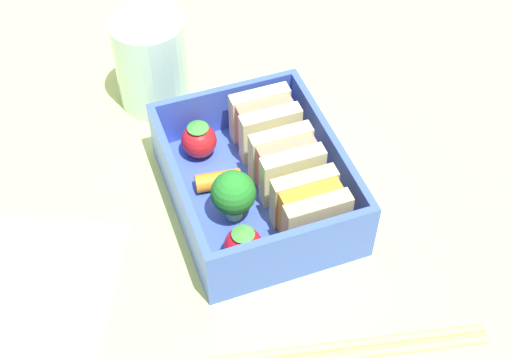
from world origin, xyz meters
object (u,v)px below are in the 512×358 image
at_px(chopstick_pair, 336,350).
at_px(sandwich_center, 310,209).
at_px(broccoli_floret, 233,194).
at_px(sandwich_left, 265,123).
at_px(sandwich_center_left, 286,164).
at_px(carrot_stick_far_left, 218,181).
at_px(drinking_glass, 152,62).
at_px(strawberry_far_left, 199,139).
at_px(folded_napkin, 41,283).
at_px(strawberry_left, 243,244).

bearing_deg(chopstick_pair, sandwich_center, 168.79).
distance_m(sandwich_center, broccoli_floret, 0.06).
distance_m(sandwich_left, sandwich_center_left, 0.05).
xyz_separation_m(carrot_stick_far_left, drinking_glass, (-0.13, -0.02, 0.02)).
distance_m(sandwich_center, chopstick_pair, 0.11).
xyz_separation_m(strawberry_far_left, broccoli_floret, (0.07, 0.01, 0.01)).
bearing_deg(strawberry_far_left, drinking_glass, -170.55).
distance_m(sandwich_left, drinking_glass, 0.12).
bearing_deg(sandwich_center, folded_napkin, -97.61).
bearing_deg(folded_napkin, chopstick_pair, 55.68).
bearing_deg(sandwich_center, drinking_glass, -160.10).
relative_size(sandwich_center_left, sandwich_center, 1.00).
height_order(sandwich_center, broccoli_floret, sandwich_center).
height_order(broccoli_floret, folded_napkin, broccoli_floret).
bearing_deg(strawberry_far_left, folded_napkin, -62.44).
relative_size(strawberry_left, folded_napkin, 0.29).
bearing_deg(sandwich_center_left, broccoli_floret, -70.82).
height_order(sandwich_left, broccoli_floret, sandwich_left).
bearing_deg(sandwich_center, broccoli_floret, -122.00).
xyz_separation_m(sandwich_center_left, carrot_stick_far_left, (-0.01, -0.05, -0.02)).
bearing_deg(sandwich_left, broccoli_floret, -37.14).
bearing_deg(folded_napkin, drinking_glass, 141.74).
xyz_separation_m(broccoli_floret, folded_napkin, (0.00, -0.16, -0.04)).
height_order(chopstick_pair, folded_napkin, chopstick_pair).
distance_m(strawberry_far_left, chopstick_pair, 0.21).
distance_m(strawberry_left, folded_napkin, 0.16).
bearing_deg(carrot_stick_far_left, drinking_glass, -172.06).
relative_size(sandwich_left, folded_napkin, 0.43).
distance_m(sandwich_center_left, drinking_glass, 0.17).
xyz_separation_m(sandwich_center, strawberry_left, (0.01, -0.06, -0.01)).
distance_m(sandwich_left, folded_napkin, 0.22).
height_order(sandwich_center, carrot_stick_far_left, sandwich_center).
xyz_separation_m(strawberry_far_left, drinking_glass, (-0.09, -0.02, 0.02)).
distance_m(sandwich_left, broccoli_floret, 0.08).
distance_m(sandwich_left, strawberry_left, 0.12).
bearing_deg(sandwich_center, sandwich_left, 180.00).
relative_size(strawberry_far_left, drinking_glass, 0.41).
distance_m(sandwich_center_left, sandwich_center, 0.05).
bearing_deg(strawberry_left, carrot_stick_far_left, 177.11).
xyz_separation_m(strawberry_far_left, chopstick_pair, (0.21, 0.04, -0.02)).
relative_size(sandwich_center_left, broccoli_floret, 1.14).
distance_m(broccoli_floret, strawberry_left, 0.04).
distance_m(chopstick_pair, drinking_glass, 0.30).
distance_m(sandwich_left, carrot_stick_far_left, 0.06).
relative_size(broccoli_floret, chopstick_pair, 0.21).
xyz_separation_m(sandwich_left, drinking_glass, (-0.10, -0.07, 0.01)).
distance_m(sandwich_center, carrot_stick_far_left, 0.08).
height_order(strawberry_left, chopstick_pair, strawberry_left).
xyz_separation_m(chopstick_pair, drinking_glass, (-0.30, -0.05, 0.04)).
distance_m(strawberry_far_left, carrot_stick_far_left, 0.04).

